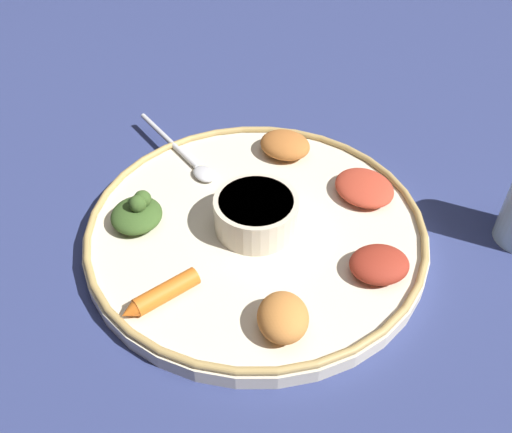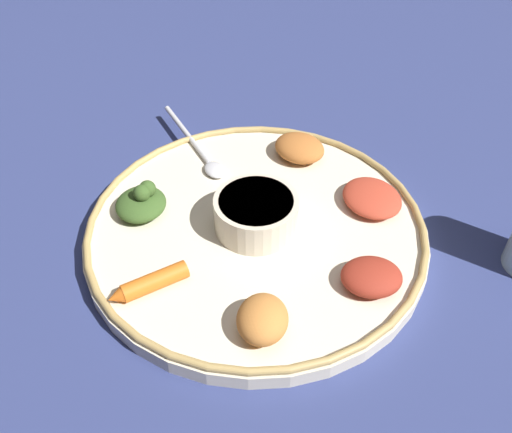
# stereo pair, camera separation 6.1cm
# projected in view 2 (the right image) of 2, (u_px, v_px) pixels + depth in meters

# --- Properties ---
(ground_plane) EXTENTS (2.40, 2.40, 0.00)m
(ground_plane) POSITION_uv_depth(u_px,v_px,m) (256.00, 237.00, 0.63)
(ground_plane) COLOR navy
(platter) EXTENTS (0.38, 0.38, 0.02)m
(platter) POSITION_uv_depth(u_px,v_px,m) (256.00, 232.00, 0.63)
(platter) COLOR beige
(platter) RESTS_ON ground_plane
(platter_rim) EXTENTS (0.38, 0.38, 0.01)m
(platter_rim) POSITION_uv_depth(u_px,v_px,m) (256.00, 224.00, 0.62)
(platter_rim) COLOR tan
(platter_rim) RESTS_ON platter
(center_bowl) EXTENTS (0.09, 0.09, 0.04)m
(center_bowl) POSITION_uv_depth(u_px,v_px,m) (256.00, 212.00, 0.61)
(center_bowl) COLOR beige
(center_bowl) RESTS_ON platter
(spoon) EXTENTS (0.16, 0.10, 0.01)m
(spoon) POSITION_uv_depth(u_px,v_px,m) (201.00, 152.00, 0.71)
(spoon) COLOR silver
(spoon) RESTS_ON platter
(greens_pile) EXTENTS (0.07, 0.07, 0.04)m
(greens_pile) POSITION_uv_depth(u_px,v_px,m) (142.00, 202.00, 0.63)
(greens_pile) COLOR #385623
(greens_pile) RESTS_ON platter
(carrot_near_spoon) EXTENTS (0.06, 0.08, 0.02)m
(carrot_near_spoon) POSITION_uv_depth(u_px,v_px,m) (149.00, 284.00, 0.55)
(carrot_near_spoon) COLOR orange
(carrot_near_spoon) RESTS_ON platter
(mound_beet) EXTENTS (0.06, 0.07, 0.02)m
(mound_beet) POSITION_uv_depth(u_px,v_px,m) (371.00, 277.00, 0.55)
(mound_beet) COLOR maroon
(mound_beet) RESTS_ON platter
(mound_berbere_red) EXTENTS (0.10, 0.09, 0.02)m
(mound_berbere_red) POSITION_uv_depth(u_px,v_px,m) (372.00, 198.00, 0.64)
(mound_berbere_red) COLOR #B73D28
(mound_berbere_red) RESTS_ON platter
(mound_chickpea) EXTENTS (0.08, 0.09, 0.03)m
(mound_chickpea) POSITION_uv_depth(u_px,v_px,m) (299.00, 148.00, 0.70)
(mound_chickpea) COLOR #B2662D
(mound_chickpea) RESTS_ON platter
(mound_squash) EXTENTS (0.06, 0.05, 0.03)m
(mound_squash) POSITION_uv_depth(u_px,v_px,m) (262.00, 319.00, 0.51)
(mound_squash) COLOR #C67A38
(mound_squash) RESTS_ON platter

